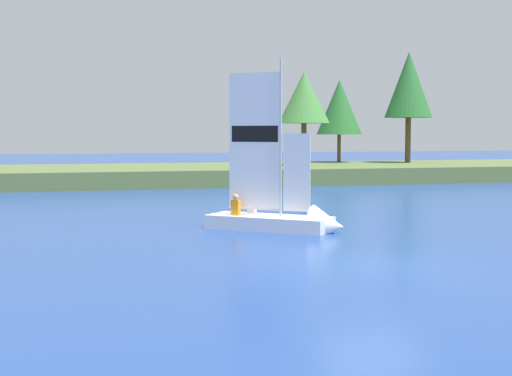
# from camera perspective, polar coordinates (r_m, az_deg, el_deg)

# --- Properties ---
(ground_plane) EXTENTS (200.00, 200.00, 0.00)m
(ground_plane) POSITION_cam_1_polar(r_m,az_deg,el_deg) (18.60, 8.93, -5.92)
(ground_plane) COLOR #234793
(shore_bank) EXTENTS (80.00, 11.56, 1.04)m
(shore_bank) POSITION_cam_1_polar(r_m,az_deg,el_deg) (48.87, -6.22, 1.04)
(shore_bank) COLOR #5B703D
(shore_bank) RESTS_ON ground
(shoreline_tree_left) EXTENTS (3.48, 3.48, 6.30)m
(shoreline_tree_left) POSITION_cam_1_polar(r_m,az_deg,el_deg) (50.59, 3.70, 6.90)
(shoreline_tree_left) COLOR brown
(shoreline_tree_left) RESTS_ON shore_bank
(shoreline_tree_midleft) EXTENTS (3.34, 3.34, 6.12)m
(shoreline_tree_midleft) POSITION_cam_1_polar(r_m,az_deg,el_deg) (55.74, 6.40, 6.17)
(shoreline_tree_midleft) COLOR brown
(shoreline_tree_midleft) RESTS_ON shore_bank
(shoreline_tree_centre) EXTENTS (3.48, 3.48, 8.11)m
(shoreline_tree_centre) POSITION_cam_1_polar(r_m,az_deg,el_deg) (56.06, 11.62, 7.72)
(shoreline_tree_centre) COLOR brown
(shoreline_tree_centre) RESTS_ON shore_bank
(sailboat) EXTENTS (4.54, 4.17, 6.18)m
(sailboat) POSITION_cam_1_polar(r_m,az_deg,el_deg) (24.83, 2.55, -2.28)
(sailboat) COLOR white
(sailboat) RESTS_ON ground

